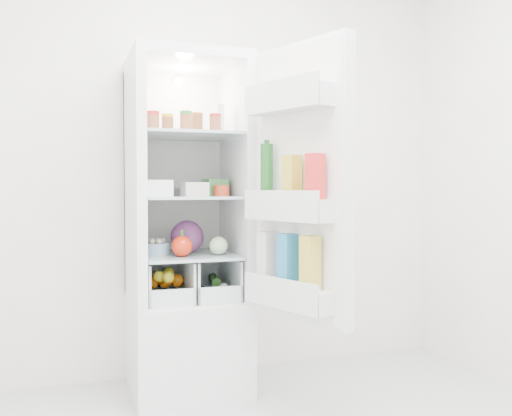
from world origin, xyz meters
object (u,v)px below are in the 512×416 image
object	(u,v)px
refrigerator	(185,267)
mushroom_bowl	(157,249)
fridge_door	(298,190)
red_cabbage	(187,237)

from	to	relation	value
refrigerator	mushroom_bowl	size ratio (longest dim) A/B	13.43
mushroom_bowl	fridge_door	bearing A→B (deg)	-44.46
mushroom_bowl	refrigerator	bearing A→B (deg)	21.00
refrigerator	mushroom_bowl	bearing A→B (deg)	-159.00
mushroom_bowl	fridge_door	world-z (taller)	fridge_door
red_cabbage	fridge_door	bearing A→B (deg)	-55.27
red_cabbage	refrigerator	bearing A→B (deg)	92.06
red_cabbage	mushroom_bowl	bearing A→B (deg)	-172.62
refrigerator	mushroom_bowl	world-z (taller)	refrigerator
red_cabbage	mushroom_bowl	distance (m)	0.18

